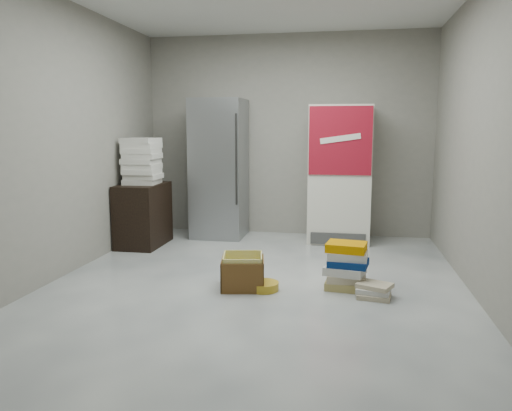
{
  "coord_description": "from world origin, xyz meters",
  "views": [
    {
      "loc": [
        0.84,
        -4.57,
        1.5
      ],
      "look_at": [
        -0.12,
        0.7,
        0.67
      ],
      "focal_mm": 35.0,
      "sensor_mm": 36.0,
      "label": 1
    }
  ],
  "objects_px": {
    "steel_fridge": "(219,169)",
    "cardboard_box": "(243,274)",
    "coke_cooler": "(340,174)",
    "phonebook_stack_main": "(346,266)",
    "wood_shelf": "(143,215)"
  },
  "relations": [
    {
      "from": "steel_fridge",
      "to": "coke_cooler",
      "type": "relative_size",
      "value": 1.06
    },
    {
      "from": "cardboard_box",
      "to": "coke_cooler",
      "type": "bearing_deg",
      "value": 58.69
    },
    {
      "from": "steel_fridge",
      "to": "wood_shelf",
      "type": "xyz_separation_m",
      "value": [
        -0.83,
        -0.73,
        -0.55
      ]
    },
    {
      "from": "steel_fridge",
      "to": "wood_shelf",
      "type": "relative_size",
      "value": 2.37
    },
    {
      "from": "coke_cooler",
      "to": "wood_shelf",
      "type": "relative_size",
      "value": 2.25
    },
    {
      "from": "steel_fridge",
      "to": "phonebook_stack_main",
      "type": "relative_size",
      "value": 4.29
    },
    {
      "from": "wood_shelf",
      "to": "coke_cooler",
      "type": "bearing_deg",
      "value": 16.28
    },
    {
      "from": "steel_fridge",
      "to": "coke_cooler",
      "type": "distance_m",
      "value": 1.65
    },
    {
      "from": "coke_cooler",
      "to": "phonebook_stack_main",
      "type": "height_order",
      "value": "coke_cooler"
    },
    {
      "from": "steel_fridge",
      "to": "cardboard_box",
      "type": "distance_m",
      "value": 2.5
    },
    {
      "from": "coke_cooler",
      "to": "cardboard_box",
      "type": "distance_m",
      "value": 2.5
    },
    {
      "from": "wood_shelf",
      "to": "cardboard_box",
      "type": "xyz_separation_m",
      "value": [
        1.62,
        -1.49,
        -0.27
      ]
    },
    {
      "from": "steel_fridge",
      "to": "wood_shelf",
      "type": "height_order",
      "value": "steel_fridge"
    },
    {
      "from": "wood_shelf",
      "to": "phonebook_stack_main",
      "type": "xyz_separation_m",
      "value": [
        2.59,
        -1.35,
        -0.18
      ]
    },
    {
      "from": "coke_cooler",
      "to": "phonebook_stack_main",
      "type": "relative_size",
      "value": 4.06
    }
  ]
}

